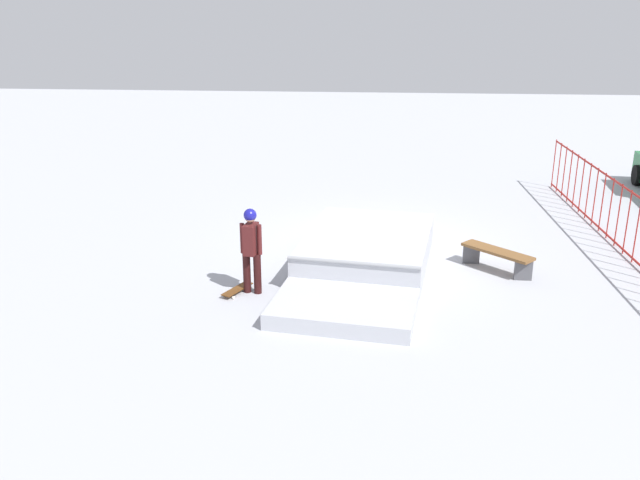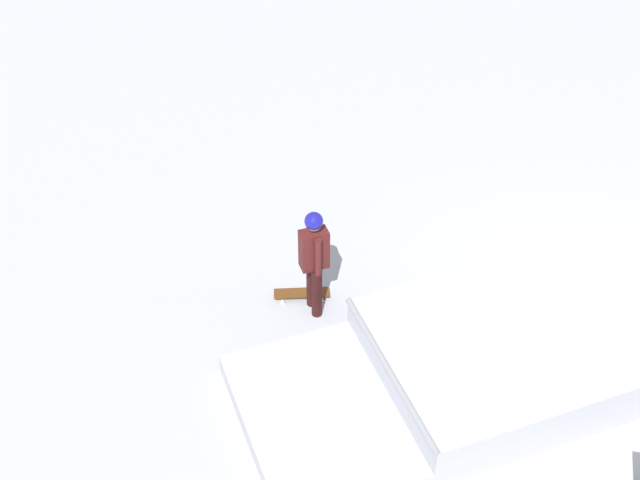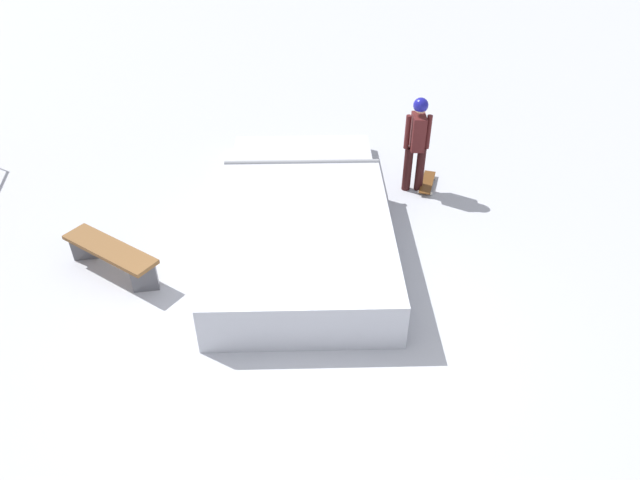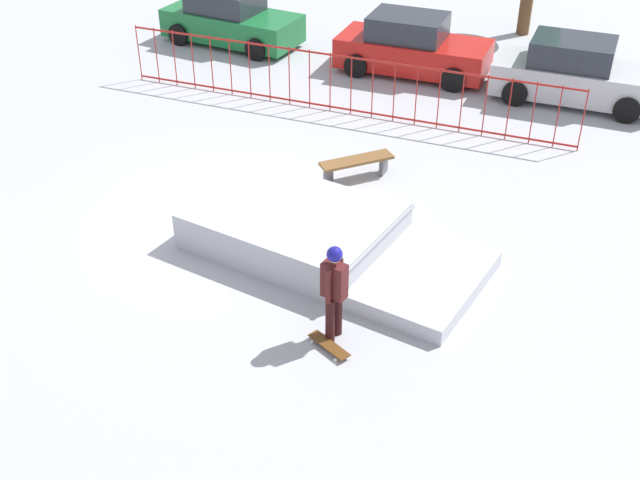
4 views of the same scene
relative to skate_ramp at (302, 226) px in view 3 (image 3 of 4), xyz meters
name	(u,v)px [view 3 (image 3 of 4)]	position (x,y,z in m)	size (l,w,h in m)	color
ground_plane	(307,331)	(-1.93, 0.22, -0.32)	(60.00, 60.00, 0.00)	#A8AAB2
skate_ramp	(302,226)	(0.00, 0.00, 0.00)	(5.71, 3.32, 0.74)	#B0B3BB
skater	(417,138)	(1.27, -2.16, 0.69)	(0.41, 0.44, 1.73)	black
skateboard	(427,182)	(1.32, -2.46, -0.24)	(0.81, 0.52, 0.09)	#593314
park_bench	(111,254)	(-0.30, 2.82, 0.04)	(1.39, 1.44, 0.48)	brown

